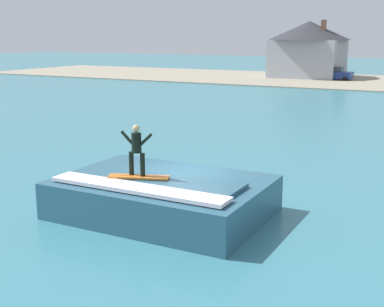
{
  "coord_description": "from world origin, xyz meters",
  "views": [
    {
      "loc": [
        8.5,
        -15.61,
        5.94
      ],
      "look_at": [
        -0.2,
        0.84,
        1.69
      ],
      "focal_mm": 48.61,
      "sensor_mm": 36.0,
      "label": 1
    }
  ],
  "objects_px": {
    "wave_crest": "(162,196)",
    "surfboard": "(139,177)",
    "surfer": "(137,147)",
    "car_near_shore": "(335,74)",
    "house_with_chimney": "(308,47)"
  },
  "relations": [
    {
      "from": "surfboard",
      "to": "house_with_chimney",
      "type": "xyz_separation_m",
      "value": [
        -11.18,
        59.86,
        2.96
      ]
    },
    {
      "from": "surfer",
      "to": "surfboard",
      "type": "bearing_deg",
      "value": -26.83
    },
    {
      "from": "wave_crest",
      "to": "surfboard",
      "type": "relative_size",
      "value": 3.34
    },
    {
      "from": "wave_crest",
      "to": "surfer",
      "type": "relative_size",
      "value": 4.04
    },
    {
      "from": "wave_crest",
      "to": "surfer",
      "type": "xyz_separation_m",
      "value": [
        -0.59,
        -0.59,
        1.73
      ]
    },
    {
      "from": "wave_crest",
      "to": "surfboard",
      "type": "height_order",
      "value": "surfboard"
    },
    {
      "from": "surfer",
      "to": "house_with_chimney",
      "type": "relative_size",
      "value": 0.15
    },
    {
      "from": "surfer",
      "to": "car_near_shore",
      "type": "relative_size",
      "value": 0.39
    },
    {
      "from": "surfboard",
      "to": "surfer",
      "type": "height_order",
      "value": "surfer"
    },
    {
      "from": "wave_crest",
      "to": "house_with_chimney",
      "type": "distance_m",
      "value": 60.48
    },
    {
      "from": "surfboard",
      "to": "surfer",
      "type": "xyz_separation_m",
      "value": [
        -0.09,
        0.05,
        0.97
      ]
    },
    {
      "from": "wave_crest",
      "to": "surfboard",
      "type": "bearing_deg",
      "value": -128.06
    },
    {
      "from": "wave_crest",
      "to": "car_near_shore",
      "type": "relative_size",
      "value": 1.58
    },
    {
      "from": "wave_crest",
      "to": "car_near_shore",
      "type": "distance_m",
      "value": 56.64
    },
    {
      "from": "wave_crest",
      "to": "surfboard",
      "type": "xyz_separation_m",
      "value": [
        -0.5,
        -0.64,
        0.76
      ]
    }
  ]
}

